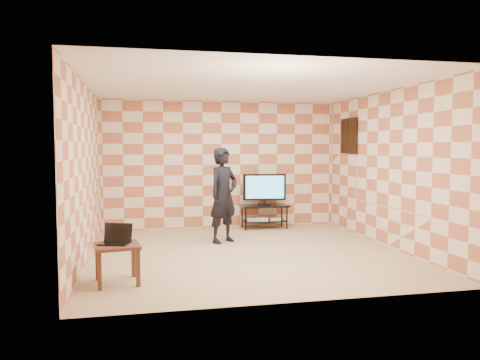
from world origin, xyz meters
name	(u,v)px	position (x,y,z in m)	size (l,w,h in m)	color
floor	(248,253)	(0.00, 0.00, 0.00)	(5.00, 5.00, 0.00)	tan
wall_back	(222,165)	(0.00, 2.50, 1.35)	(5.00, 0.02, 2.70)	beige
wall_front	(299,181)	(0.00, -2.50, 1.35)	(5.00, 0.02, 2.70)	beige
wall_left	(86,172)	(-2.50, 0.00, 1.35)	(0.02, 5.00, 2.70)	beige
wall_right	(389,169)	(2.50, 0.00, 1.35)	(0.02, 5.00, 2.70)	beige
ceiling	(248,86)	(0.00, 0.00, 2.70)	(5.00, 5.00, 0.02)	white
wall_art	(349,136)	(2.47, 1.55, 1.95)	(0.04, 0.72, 0.72)	black
tv_stand	(264,211)	(0.86, 2.16, 0.37)	(1.01, 0.45, 0.50)	black
tv	(264,188)	(0.86, 2.16, 0.86)	(0.91, 0.20, 0.66)	black
dvd_player	(257,219)	(0.71, 2.19, 0.21)	(0.44, 0.31, 0.07)	#BABABC
game_console	(275,219)	(1.09, 2.15, 0.20)	(0.23, 0.17, 0.05)	silver
side_table	(117,251)	(-1.99, -1.33, 0.41)	(0.62, 0.62, 0.50)	#392419
laptop	(116,239)	(-2.01, -1.27, 0.55)	(0.44, 0.39, 0.25)	black
person	(223,195)	(-0.24, 0.92, 0.86)	(0.63, 0.41, 1.71)	black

